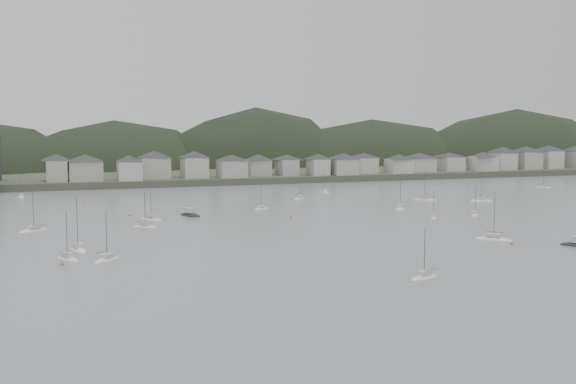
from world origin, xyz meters
name	(u,v)px	position (x,y,z in m)	size (l,w,h in m)	color
ground	(413,254)	(0.00, 0.00, 0.00)	(900.00, 900.00, 0.00)	slate
far_shore_land	(166,167)	(0.00, 295.00, 1.50)	(900.00, 250.00, 3.00)	#383D2D
forested_ridge	(182,191)	(4.83, 269.40, -11.28)	(851.55, 103.94, 102.57)	black
waterfront_town	(311,163)	(50.59, 183.34, 8.66)	(451.48, 28.46, 12.92)	#9D9B8F
sailboat_lead	(425,200)	(55.55, 87.54, 0.18)	(8.12, 7.18, 11.30)	silver
moored_fleet	(249,221)	(-17.42, 57.99, 0.18)	(242.36, 174.13, 13.09)	silver
motor_launch_far	(190,215)	(-30.36, 74.86, 0.28)	(6.62, 9.16, 4.06)	black
mooring_buoys	(308,216)	(1.83, 63.00, 0.15)	(160.83, 117.96, 0.70)	#AF623A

